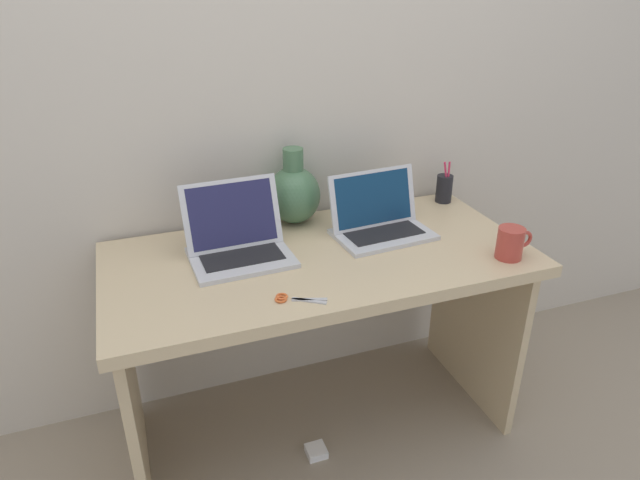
# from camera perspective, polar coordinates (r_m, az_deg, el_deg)

# --- Properties ---
(ground_plane) EXTENTS (6.00, 6.00, 0.00)m
(ground_plane) POSITION_cam_1_polar(r_m,az_deg,el_deg) (2.25, 0.00, -18.34)
(ground_plane) COLOR gray
(back_wall) EXTENTS (4.40, 0.04, 2.40)m
(back_wall) POSITION_cam_1_polar(r_m,az_deg,el_deg) (2.00, -3.80, 15.21)
(back_wall) COLOR beige
(back_wall) RESTS_ON ground
(desk) EXTENTS (1.37, 0.67, 0.74)m
(desk) POSITION_cam_1_polar(r_m,az_deg,el_deg) (1.89, 0.00, -5.86)
(desk) COLOR #D1B78C
(desk) RESTS_ON ground
(laptop_left) EXTENTS (0.32, 0.26, 0.23)m
(laptop_left) POSITION_cam_1_polar(r_m,az_deg,el_deg) (1.80, -8.47, 0.22)
(laptop_left) COLOR silver
(laptop_left) RESTS_ON desk
(laptop_right) EXTENTS (0.34, 0.24, 0.21)m
(laptop_right) POSITION_cam_1_polar(r_m,az_deg,el_deg) (1.95, 6.00, 2.27)
(laptop_right) COLOR silver
(laptop_right) RESTS_ON desk
(green_vase) EXTENTS (0.19, 0.19, 0.28)m
(green_vase) POSITION_cam_1_polar(r_m,az_deg,el_deg) (2.00, -2.69, 4.79)
(green_vase) COLOR #47704C
(green_vase) RESTS_ON desk
(coffee_mug) EXTENTS (0.13, 0.08, 0.10)m
(coffee_mug) POSITION_cam_1_polar(r_m,az_deg,el_deg) (1.87, 18.90, -0.28)
(coffee_mug) COLOR #B23D33
(coffee_mug) RESTS_ON desk
(pen_cup) EXTENTS (0.06, 0.06, 0.17)m
(pen_cup) POSITION_cam_1_polar(r_m,az_deg,el_deg) (2.26, 12.57, 5.18)
(pen_cup) COLOR black
(pen_cup) RESTS_ON desk
(scissors) EXTENTS (0.14, 0.09, 0.01)m
(scissors) POSITION_cam_1_polar(r_m,az_deg,el_deg) (1.57, -2.94, -6.01)
(scissors) COLOR #B7B7BC
(scissors) RESTS_ON desk
(power_brick) EXTENTS (0.07, 0.07, 0.03)m
(power_brick) POSITION_cam_1_polar(r_m,az_deg,el_deg) (2.14, -0.39, -20.76)
(power_brick) COLOR white
(power_brick) RESTS_ON ground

